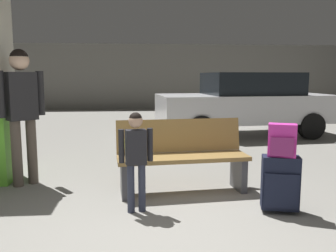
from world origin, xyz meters
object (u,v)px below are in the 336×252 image
object	(u,v)px
bench	(182,156)
parked_car_near	(246,102)
suitcase	(280,183)
adult	(22,102)
child	(136,151)
backpack_bright	(282,141)

from	to	relation	value
bench	parked_car_near	bearing A→B (deg)	63.07
suitcase	adult	world-z (taller)	adult
bench	parked_car_near	distance (m)	4.57
bench	child	distance (m)	0.89
bench	adult	xyz separation A→B (m)	(-2.03, 0.43, 0.65)
bench	backpack_bright	distance (m)	1.28
backpack_bright	adult	bearing A→B (deg)	157.43
backpack_bright	child	distance (m)	1.52
child	bench	bearing A→B (deg)	49.13
parked_car_near	backpack_bright	bearing A→B (deg)	-103.04
suitcase	adult	size ratio (longest dim) A/B	0.34
parked_car_near	child	bearing A→B (deg)	-119.14
backpack_bright	child	world-z (taller)	child
adult	suitcase	bearing A→B (deg)	-22.56
suitcase	parked_car_near	world-z (taller)	parked_car_near
child	adult	distance (m)	1.87
bench	backpack_bright	world-z (taller)	backpack_bright
suitcase	child	distance (m)	1.55
parked_car_near	suitcase	bearing A→B (deg)	-103.03
bench	backpack_bright	size ratio (longest dim) A/B	4.83
bench	suitcase	world-z (taller)	bench
adult	parked_car_near	bearing A→B (deg)	41.60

